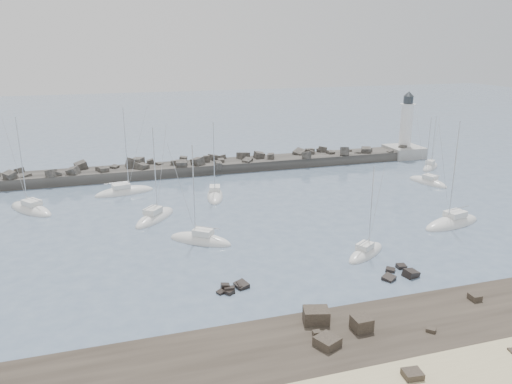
% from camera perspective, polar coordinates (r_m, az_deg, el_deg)
% --- Properties ---
extents(ground, '(400.00, 400.00, 0.00)m').
position_cam_1_polar(ground, '(59.84, -1.72, -6.62)').
color(ground, slate).
rests_on(ground, ground).
extents(rock_shelf, '(140.00, 12.00, 1.94)m').
position_cam_1_polar(rock_shelf, '(41.57, 6.57, -18.18)').
color(rock_shelf, '#2C241E').
rests_on(rock_shelf, ground).
extents(rock_cluster_near, '(3.65, 2.42, 1.35)m').
position_cam_1_polar(rock_cluster_near, '(50.91, -2.43, -11.05)').
color(rock_cluster_near, black).
rests_on(rock_cluster_near, ground).
extents(rock_cluster_far, '(4.33, 3.40, 1.49)m').
position_cam_1_polar(rock_cluster_far, '(55.77, 16.22, -9.08)').
color(rock_cluster_far, black).
rests_on(rock_cluster_far, ground).
extents(breakwater, '(115.00, 7.29, 5.13)m').
position_cam_1_polar(breakwater, '(94.19, -12.34, 2.00)').
color(breakwater, '#312F2B').
rests_on(breakwater, ground).
extents(lighthouse, '(7.00, 7.00, 14.60)m').
position_cam_1_polar(lighthouse, '(111.75, 16.63, 5.43)').
color(lighthouse, '#989793').
rests_on(lighthouse, ground).
extents(sailboat_1, '(8.00, 9.25, 14.83)m').
position_cam_1_polar(sailboat_1, '(80.21, -24.32, -1.88)').
color(sailboat_1, white).
rests_on(sailboat_1, ground).
extents(sailboat_3, '(7.56, 8.49, 13.90)m').
position_cam_1_polar(sailboat_3, '(71.11, -11.47, -2.95)').
color(sailboat_3, white).
rests_on(sailboat_3, ground).
extents(sailboat_4, '(10.00, 4.77, 15.07)m').
position_cam_1_polar(sailboat_4, '(84.28, -14.81, -0.06)').
color(sailboat_4, white).
rests_on(sailboat_4, ground).
extents(sailboat_5, '(8.13, 7.07, 13.22)m').
position_cam_1_polar(sailboat_5, '(62.43, -6.35, -5.55)').
color(sailboat_5, white).
rests_on(sailboat_5, ground).
extents(sailboat_6, '(4.33, 8.57, 13.15)m').
position_cam_1_polar(sailboat_6, '(79.78, -4.71, -0.48)').
color(sailboat_6, white).
rests_on(sailboat_6, ground).
extents(sailboat_7, '(7.15, 5.77, 11.38)m').
position_cam_1_polar(sailboat_7, '(59.89, 12.43, -6.87)').
color(sailboat_7, white).
rests_on(sailboat_7, ground).
extents(sailboat_8, '(4.42, 8.33, 12.64)m').
position_cam_1_polar(sailboat_8, '(92.35, 19.04, 1.03)').
color(sailboat_8, white).
rests_on(sailboat_8, ground).
extents(sailboat_9, '(10.11, 5.11, 15.34)m').
position_cam_1_polar(sailboat_9, '(72.66, 21.48, -3.39)').
color(sailboat_9, white).
rests_on(sailboat_9, ground).
extents(sailboat_10, '(6.65, 5.85, 11.07)m').
position_cam_1_polar(sailboat_10, '(103.49, 19.29, 2.65)').
color(sailboat_10, white).
rests_on(sailboat_10, ground).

